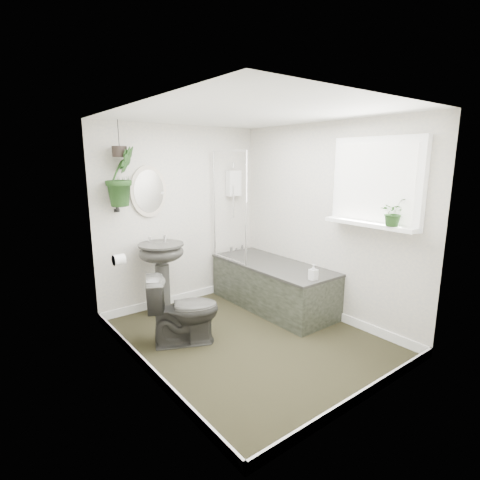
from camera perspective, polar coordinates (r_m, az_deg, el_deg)
floor at (r=4.16m, az=1.30°, el=-14.77°), size 2.30×2.80×0.02m
ceiling at (r=3.74m, az=1.48°, el=18.84°), size 2.30×2.80×0.02m
wall_back at (r=4.94m, az=-8.94°, el=3.59°), size 2.30×0.02×2.30m
wall_front at (r=2.85m, az=19.46°, el=-3.29°), size 2.30×0.02×2.30m
wall_left at (r=3.20m, az=-15.02°, el=-1.37°), size 0.02×2.80×2.30m
wall_right at (r=4.59m, az=12.76°, el=2.77°), size 0.02×2.80×2.30m
skirting at (r=4.14m, az=1.30°, el=-14.03°), size 2.30×2.80×0.10m
bathtub at (r=4.88m, az=5.00°, el=-6.84°), size 0.72×1.72×0.58m
bath_screen at (r=4.82m, az=-1.65°, el=5.07°), size 0.04×0.72×1.40m
shower_box at (r=5.27m, az=-0.98°, el=8.63°), size 0.20×0.10×0.35m
oval_mirror at (r=4.67m, az=-13.73°, el=7.22°), size 0.46×0.03×0.62m
wall_sconce at (r=4.52m, az=-18.26°, el=5.53°), size 0.04×0.04×0.22m
toilet_roll_holder at (r=3.92m, az=-17.98°, el=-2.87°), size 0.11×0.11×0.11m
window_recess at (r=4.07m, az=20.09°, el=8.26°), size 0.08×1.00×0.90m
window_sill at (r=4.05m, az=19.12°, el=2.33°), size 0.18×1.00×0.04m
window_blinds at (r=4.03m, az=19.74°, el=8.25°), size 0.01×0.86×0.76m
toilet at (r=3.95m, az=-8.62°, el=-10.45°), size 0.82×0.67×0.73m
pedestal_sink at (r=4.63m, az=-11.71°, el=-5.94°), size 0.60×0.54×0.91m
sill_plant at (r=3.86m, az=22.23°, el=3.94°), size 0.30×0.28×0.27m
hanging_plant at (r=4.41m, az=-17.65°, el=9.21°), size 0.43×0.39×0.66m
soap_bottle at (r=4.19m, az=11.11°, el=-4.81°), size 0.08×0.08×0.18m
hanging_pot at (r=4.41m, az=-17.88°, el=12.70°), size 0.16×0.16×0.12m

